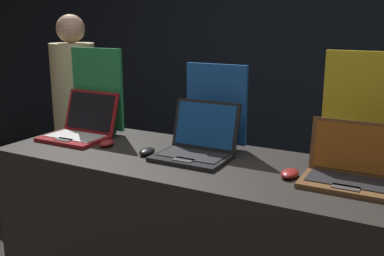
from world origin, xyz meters
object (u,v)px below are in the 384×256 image
object	(u,v)px
laptop_middle	(197,145)
promo_stand_back	(366,112)
laptop_front	(80,128)
mouse_front	(107,143)
mouse_back	(290,173)
promo_stand_middle	(216,108)
promo_stand_front	(98,92)
person_bystander	(77,125)
laptop_back	(352,170)
mouse_middle	(147,151)

from	to	relation	value
laptop_middle	promo_stand_back	world-z (taller)	promo_stand_back
promo_stand_back	laptop_front	bearing A→B (deg)	-170.73
mouse_front	promo_stand_back	distance (m)	1.27
mouse_back	promo_stand_back	world-z (taller)	promo_stand_back
laptop_front	promo_stand_middle	bearing A→B (deg)	16.09
promo_stand_front	promo_stand_back	world-z (taller)	promo_stand_back
person_bystander	laptop_front	bearing A→B (deg)	-45.30
person_bystander	promo_stand_front	bearing A→B (deg)	-36.75
laptop_middle	promo_stand_middle	world-z (taller)	promo_stand_middle
laptop_back	laptop_middle	bearing A→B (deg)	178.29
mouse_middle	promo_stand_back	world-z (taller)	promo_stand_back
promo_stand_front	laptop_back	bearing A→B (deg)	-7.11
mouse_middle	promo_stand_front	bearing A→B (deg)	153.91
promo_stand_front	promo_stand_middle	xyz separation A→B (m)	(0.73, 0.05, -0.03)
mouse_front	laptop_middle	bearing A→B (deg)	7.63
laptop_back	mouse_back	distance (m)	0.25
promo_stand_back	promo_stand_front	bearing A→B (deg)	-176.97
laptop_front	promo_stand_back	distance (m)	1.48
promo_stand_middle	person_bystander	world-z (taller)	person_bystander
laptop_back	promo_stand_middle	bearing A→B (deg)	162.04
promo_stand_middle	laptop_back	world-z (taller)	promo_stand_middle
laptop_back	promo_stand_back	size ratio (longest dim) A/B	0.73
laptop_back	mouse_front	bearing A→B (deg)	-177.87
mouse_front	promo_stand_middle	size ratio (longest dim) A/B	0.22
laptop_front	mouse_front	world-z (taller)	laptop_front
laptop_front	mouse_middle	bearing A→B (deg)	-9.76
promo_stand_middle	person_bystander	xyz separation A→B (m)	(-1.33, 0.40, -0.33)
mouse_middle	promo_stand_middle	distance (m)	0.42
promo_stand_front	mouse_middle	xyz separation A→B (m)	(0.50, -0.25, -0.22)
person_bystander	promo_stand_back	bearing A→B (deg)	-10.36
laptop_middle	promo_stand_back	distance (m)	0.77
laptop_middle	promo_stand_middle	distance (m)	0.25
laptop_front	promo_stand_back	bearing A→B (deg)	9.27
promo_stand_middle	promo_stand_back	xyz separation A→B (m)	(0.71, 0.03, 0.04)
promo_stand_front	person_bystander	xyz separation A→B (m)	(-0.60, 0.45, -0.36)
laptop_front	promo_stand_front	bearing A→B (deg)	90.00
promo_stand_front	laptop_middle	xyz separation A→B (m)	(0.73, -0.16, -0.17)
promo_stand_middle	promo_stand_back	size ratio (longest dim) A/B	0.83
mouse_front	mouse_back	xyz separation A→B (m)	(0.97, 0.00, -0.00)
promo_stand_back	person_bystander	bearing A→B (deg)	169.64
laptop_middle	promo_stand_front	bearing A→B (deg)	167.72
laptop_front	mouse_back	xyz separation A→B (m)	(1.21, -0.07, -0.04)
mouse_front	laptop_back	world-z (taller)	laptop_back
promo_stand_front	laptop_middle	distance (m)	0.77
laptop_front	laptop_back	bearing A→B (deg)	-0.83
promo_stand_back	person_bystander	xyz separation A→B (m)	(-2.05, 0.37, -0.37)
mouse_front	mouse_back	bearing A→B (deg)	0.00
promo_stand_front	mouse_back	bearing A→B (deg)	-10.57
promo_stand_front	promo_stand_middle	world-z (taller)	promo_stand_front
laptop_middle	promo_stand_middle	xyz separation A→B (m)	(0.00, 0.21, 0.14)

